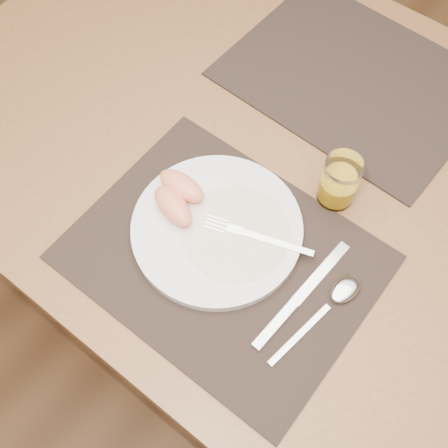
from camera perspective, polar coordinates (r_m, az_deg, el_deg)
ground at (r=1.64m, az=4.59°, el=-8.87°), size 5.00×5.00×0.00m
table at (r=1.04m, az=7.19°, el=3.52°), size 1.40×0.90×0.75m
placemat_near at (r=0.87m, az=-0.09°, el=-3.38°), size 0.45×0.35×0.00m
placemat_far at (r=1.11m, az=13.09°, el=14.24°), size 0.46×0.37×0.00m
plate at (r=0.88m, az=-0.72°, el=-0.46°), size 0.27×0.27×0.02m
plate_dressing at (r=0.87m, az=1.23°, el=-0.81°), size 0.17×0.17×0.00m
fork at (r=0.87m, az=2.55°, el=-1.05°), size 0.17×0.07×0.00m
knife at (r=0.84m, az=7.17°, el=-7.96°), size 0.03×0.22×0.01m
spoon at (r=0.86m, az=11.58°, el=-7.13°), size 0.05×0.19×0.01m
juice_glass at (r=0.91m, az=11.59°, el=4.12°), size 0.06×0.06×0.09m
grapefruit_wedges at (r=0.89m, az=-4.76°, el=2.85°), size 0.10×0.09×0.03m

